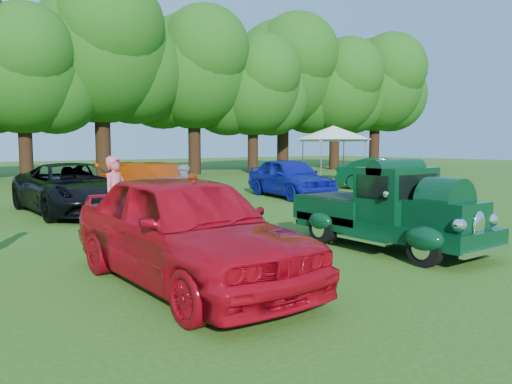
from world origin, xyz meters
TOP-DOWN VIEW (x-y plane):
  - ground at (0.00, 0.00)m, footprint 120.00×120.00m
  - hero_pickup at (1.29, 0.02)m, footprint 1.99×4.27m
  - red_convertible at (-3.29, 0.11)m, footprint 2.10×5.06m
  - back_car_black at (-2.36, 9.14)m, footprint 2.69×5.63m
  - back_car_orange at (0.47, 8.88)m, footprint 3.49×5.62m
  - back_car_blue at (6.08, 8.82)m, footprint 2.60×4.89m
  - back_car_green at (11.97, 8.84)m, footprint 3.91×4.59m
  - spectator_pink at (-2.78, 4.44)m, footprint 0.81×0.73m
  - spectator_grey at (-1.04, 4.32)m, footprint 1.00×0.95m
  - canopy_tent at (13.02, 13.36)m, footprint 5.37×5.37m
  - tree_line at (2.17, 24.20)m, footprint 63.26×10.78m

SIDE VIEW (x-z plane):
  - ground at x=0.00m, z-range 0.00..0.00m
  - hero_pickup at x=1.29m, z-range -0.11..1.56m
  - back_car_green at x=11.97m, z-range 0.00..1.49m
  - back_car_orange at x=0.47m, z-range 0.00..1.52m
  - back_car_black at x=-2.36m, z-range 0.00..1.55m
  - back_car_blue at x=6.08m, z-range 0.00..1.58m
  - spectator_grey at x=-1.04m, z-range 0.00..1.63m
  - red_convertible at x=-3.29m, z-range 0.00..1.71m
  - spectator_pink at x=-2.78m, z-range 0.00..1.86m
  - canopy_tent at x=13.02m, z-range 1.16..4.31m
  - tree_line at x=2.17m, z-range 0.92..13.03m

